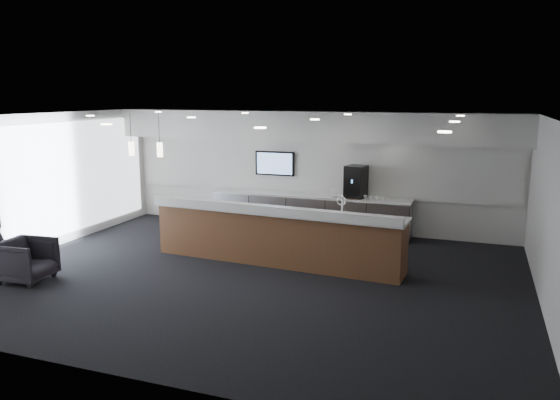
% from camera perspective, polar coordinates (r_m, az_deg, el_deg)
% --- Properties ---
extents(ground, '(10.00, 10.00, 0.00)m').
position_cam_1_polar(ground, '(10.46, -2.93, -7.96)').
color(ground, black).
rests_on(ground, ground).
extents(ceiling, '(10.00, 8.00, 0.02)m').
position_cam_1_polar(ceiling, '(9.90, -3.10, 8.69)').
color(ceiling, black).
rests_on(ceiling, back_wall).
extents(back_wall, '(10.00, 0.02, 3.00)m').
position_cam_1_polar(back_wall, '(13.79, 3.50, 3.09)').
color(back_wall, silver).
rests_on(back_wall, ground).
extents(left_wall, '(0.02, 8.00, 3.00)m').
position_cam_1_polar(left_wall, '(12.85, -24.00, 1.57)').
color(left_wall, silver).
rests_on(left_wall, ground).
extents(right_wall, '(0.02, 8.00, 3.00)m').
position_cam_1_polar(right_wall, '(9.36, 26.45, -1.86)').
color(right_wall, silver).
rests_on(right_wall, ground).
extents(soffit_bulkhead, '(10.00, 0.90, 0.70)m').
position_cam_1_polar(soffit_bulkhead, '(13.25, 3.00, 7.77)').
color(soffit_bulkhead, silver).
rests_on(soffit_bulkhead, back_wall).
extents(alcove_panel, '(9.80, 0.06, 1.40)m').
position_cam_1_polar(alcove_panel, '(13.75, 3.47, 3.48)').
color(alcove_panel, silver).
rests_on(alcove_panel, back_wall).
extents(window_blinds_wall, '(0.04, 7.36, 2.55)m').
position_cam_1_polar(window_blinds_wall, '(12.83, -23.87, 1.56)').
color(window_blinds_wall, '#ABC0CE').
rests_on(window_blinds_wall, left_wall).
extents(back_credenza, '(5.06, 0.66, 0.95)m').
position_cam_1_polar(back_credenza, '(13.63, 3.02, -1.37)').
color(back_credenza, gray).
rests_on(back_credenza, ground).
extents(wall_tv, '(1.05, 0.08, 0.62)m').
position_cam_1_polar(wall_tv, '(14.00, -0.54, 3.84)').
color(wall_tv, black).
rests_on(wall_tv, back_wall).
extents(pendant_left, '(0.12, 0.12, 0.30)m').
position_cam_1_polar(pendant_left, '(11.78, -12.36, 5.17)').
color(pendant_left, '#FFE7C6').
rests_on(pendant_left, ceiling).
extents(pendant_right, '(0.12, 0.12, 0.30)m').
position_cam_1_polar(pendant_right, '(12.17, -15.16, 5.22)').
color(pendant_right, '#FFE7C6').
rests_on(pendant_right, ceiling).
extents(ceiling_can_lights, '(7.00, 5.00, 0.02)m').
position_cam_1_polar(ceiling_can_lights, '(9.90, -3.10, 8.52)').
color(ceiling_can_lights, white).
rests_on(ceiling_can_lights, ceiling).
extents(service_counter, '(5.33, 1.21, 1.49)m').
position_cam_1_polar(service_counter, '(11.10, -0.42, -3.72)').
color(service_counter, brown).
rests_on(service_counter, ground).
extents(coffee_machine, '(0.53, 0.61, 0.77)m').
position_cam_1_polar(coffee_machine, '(13.19, 7.94, 1.91)').
color(coffee_machine, black).
rests_on(coffee_machine, back_credenza).
extents(info_sign_left, '(0.15, 0.03, 0.21)m').
position_cam_1_polar(info_sign_left, '(13.22, 5.70, 0.75)').
color(info_sign_left, white).
rests_on(info_sign_left, back_credenza).
extents(info_sign_right, '(0.16, 0.04, 0.21)m').
position_cam_1_polar(info_sign_right, '(13.17, 7.05, 0.68)').
color(info_sign_right, white).
rests_on(info_sign_right, back_credenza).
extents(armchair, '(0.94, 0.92, 0.79)m').
position_cam_1_polar(armchair, '(11.11, -24.97, -5.74)').
color(armchair, black).
rests_on(armchair, ground).
extents(cup_0, '(0.09, 0.09, 0.09)m').
position_cam_1_polar(cup_0, '(13.02, 10.73, 0.18)').
color(cup_0, white).
rests_on(cup_0, back_credenza).
extents(cup_1, '(0.13, 0.13, 0.09)m').
position_cam_1_polar(cup_1, '(13.04, 10.12, 0.22)').
color(cup_1, white).
rests_on(cup_1, back_credenza).
extents(cup_2, '(0.12, 0.12, 0.09)m').
position_cam_1_polar(cup_2, '(13.06, 9.52, 0.26)').
color(cup_2, white).
rests_on(cup_2, back_credenza).
extents(cup_3, '(0.12, 0.12, 0.09)m').
position_cam_1_polar(cup_3, '(13.09, 8.91, 0.30)').
color(cup_3, white).
rests_on(cup_3, back_credenza).
extents(cup_4, '(0.13, 0.13, 0.09)m').
position_cam_1_polar(cup_4, '(13.12, 8.31, 0.34)').
color(cup_4, white).
rests_on(cup_4, back_credenza).
extents(cup_5, '(0.10, 0.10, 0.09)m').
position_cam_1_polar(cup_5, '(13.15, 7.72, 0.38)').
color(cup_5, white).
rests_on(cup_5, back_credenza).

